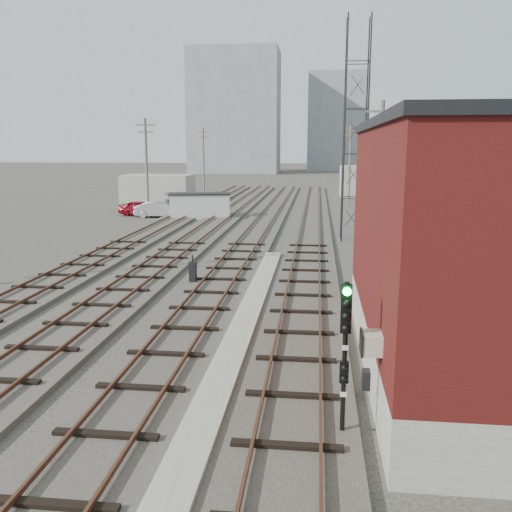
% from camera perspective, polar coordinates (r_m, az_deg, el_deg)
% --- Properties ---
extents(ground, '(320.00, 320.00, 0.00)m').
position_cam_1_polar(ground, '(63.88, 3.74, 5.57)').
color(ground, '#282621').
rests_on(ground, ground).
extents(track_right, '(3.20, 90.00, 0.39)m').
position_cam_1_polar(track_right, '(42.95, 5.71, 2.83)').
color(track_right, '#332D28').
rests_on(track_right, ground).
extents(track_mid_right, '(3.20, 90.00, 0.39)m').
position_cam_1_polar(track_mid_right, '(43.19, 0.39, 2.94)').
color(track_mid_right, '#332D28').
rests_on(track_mid_right, ground).
extents(track_mid_left, '(3.20, 90.00, 0.39)m').
position_cam_1_polar(track_mid_left, '(43.79, -4.83, 3.01)').
color(track_mid_left, '#332D28').
rests_on(track_mid_left, ground).
extents(track_left, '(3.20, 90.00, 0.39)m').
position_cam_1_polar(track_left, '(44.74, -9.87, 3.06)').
color(track_left, '#332D28').
rests_on(track_left, ground).
extents(platform_curb, '(0.90, 28.00, 0.26)m').
position_cam_1_polar(platform_curb, '(18.76, -1.68, -8.34)').
color(platform_curb, gray).
rests_on(platform_curb, ground).
extents(brick_building, '(6.54, 12.20, 7.22)m').
position_cam_1_polar(brick_building, '(16.35, 22.22, 0.56)').
color(brick_building, gray).
rests_on(brick_building, ground).
extents(lattice_tower, '(1.60, 1.60, 15.00)m').
position_cam_1_polar(lattice_tower, '(38.57, 10.41, 12.76)').
color(lattice_tower, black).
rests_on(lattice_tower, ground).
extents(utility_pole_left_b, '(1.80, 0.24, 9.00)m').
position_cam_1_polar(utility_pole_left_b, '(50.93, -11.43, 9.30)').
color(utility_pole_left_b, '#595147').
rests_on(utility_pole_left_b, ground).
extents(utility_pole_left_c, '(1.80, 0.24, 9.00)m').
position_cam_1_polar(utility_pole_left_c, '(75.12, -5.54, 10.08)').
color(utility_pole_left_c, '#595147').
rests_on(utility_pole_left_c, ground).
extents(utility_pole_right_a, '(1.80, 0.24, 9.00)m').
position_cam_1_polar(utility_pole_right_a, '(31.71, 12.88, 8.11)').
color(utility_pole_right_a, '#595147').
rests_on(utility_pole_right_a, ground).
extents(utility_pole_right_b, '(1.80, 0.24, 9.00)m').
position_cam_1_polar(utility_pole_right_b, '(61.60, 9.85, 9.69)').
color(utility_pole_right_b, '#595147').
rests_on(utility_pole_right_b, ground).
extents(apartment_left, '(22.00, 14.00, 30.00)m').
position_cam_1_polar(apartment_left, '(140.32, -2.23, 14.88)').
color(apartment_left, gray).
rests_on(apartment_left, ground).
extents(apartment_right, '(16.00, 12.00, 26.00)m').
position_cam_1_polar(apartment_right, '(153.69, 8.57, 13.72)').
color(apartment_right, gray).
rests_on(apartment_right, ground).
extents(shed_left, '(8.00, 5.00, 3.20)m').
position_cam_1_polar(shed_left, '(66.44, -10.26, 7.02)').
color(shed_left, gray).
rests_on(shed_left, ground).
extents(shed_right, '(6.00, 6.00, 4.00)m').
position_cam_1_polar(shed_right, '(73.85, 11.21, 7.72)').
color(shed_right, gray).
rests_on(shed_right, ground).
extents(signal_mast, '(0.40, 0.40, 3.64)m').
position_cam_1_polar(signal_mast, '(12.17, 9.33, -9.89)').
color(signal_mast, gray).
rests_on(signal_mast, ground).
extents(switch_stand, '(0.33, 0.33, 1.38)m').
position_cam_1_polar(switch_stand, '(25.80, -6.66, -1.70)').
color(switch_stand, black).
rests_on(switch_stand, ground).
extents(site_trailer, '(5.91, 3.47, 2.33)m').
position_cam_1_polar(site_trailer, '(50.19, -5.92, 5.29)').
color(site_trailer, silver).
rests_on(site_trailer, ground).
extents(car_red, '(4.45, 2.39, 1.44)m').
position_cam_1_polar(car_red, '(53.03, -12.03, 4.93)').
color(car_red, maroon).
rests_on(car_red, ground).
extents(car_silver, '(4.64, 2.11, 1.48)m').
position_cam_1_polar(car_silver, '(51.55, -10.21, 4.85)').
color(car_silver, '#A4A6AC').
rests_on(car_silver, ground).
extents(car_grey, '(5.22, 3.34, 1.41)m').
position_cam_1_polar(car_grey, '(61.95, -7.37, 5.97)').
color(car_grey, gray).
rests_on(car_grey, ground).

